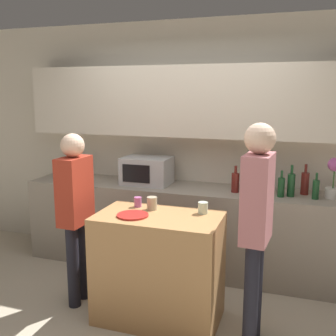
% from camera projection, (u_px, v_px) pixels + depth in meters
% --- Properties ---
extents(back_wall, '(6.40, 0.40, 2.70)m').
position_uv_depth(back_wall, '(193.00, 127.00, 4.36)').
color(back_wall, beige).
rests_on(back_wall, ground_plane).
extents(back_counter, '(3.60, 0.62, 0.92)m').
position_uv_depth(back_counter, '(186.00, 228.00, 4.31)').
color(back_counter, gray).
rests_on(back_counter, ground_plane).
extents(kitchen_island, '(1.03, 0.60, 0.93)m').
position_uv_depth(kitchen_island, '(159.00, 268.00, 3.32)').
color(kitchen_island, '#B27F4C').
rests_on(kitchen_island, ground_plane).
extents(microwave, '(0.52, 0.39, 0.30)m').
position_uv_depth(microwave, '(147.00, 171.00, 4.35)').
color(microwave, '#B7BABC').
rests_on(microwave, back_counter).
extents(toaster, '(0.26, 0.16, 0.18)m').
position_uv_depth(toaster, '(71.00, 170.00, 4.66)').
color(toaster, silver).
rests_on(toaster, back_counter).
extents(potted_plant, '(0.14, 0.14, 0.40)m').
position_uv_depth(potted_plant, '(334.00, 178.00, 3.75)').
color(potted_plant, silver).
rests_on(potted_plant, back_counter).
extents(bottle_0, '(0.08, 0.08, 0.27)m').
position_uv_depth(bottle_0, '(235.00, 182.00, 3.99)').
color(bottle_0, maroon).
rests_on(bottle_0, back_counter).
extents(bottle_1, '(0.07, 0.07, 0.28)m').
position_uv_depth(bottle_1, '(244.00, 183.00, 3.96)').
color(bottle_1, maroon).
rests_on(bottle_1, back_counter).
extents(bottle_2, '(0.08, 0.08, 0.28)m').
position_uv_depth(bottle_2, '(257.00, 181.00, 4.03)').
color(bottle_2, '#194723').
rests_on(bottle_2, back_counter).
extents(bottle_3, '(0.09, 0.09, 0.28)m').
position_uv_depth(bottle_3, '(269.00, 183.00, 3.94)').
color(bottle_3, black).
rests_on(bottle_3, back_counter).
extents(bottle_4, '(0.07, 0.07, 0.26)m').
position_uv_depth(bottle_4, '(281.00, 187.00, 3.81)').
color(bottle_4, '#194723').
rests_on(bottle_4, back_counter).
extents(bottle_5, '(0.07, 0.07, 0.31)m').
position_uv_depth(bottle_5, '(291.00, 184.00, 3.83)').
color(bottle_5, '#194723').
rests_on(bottle_5, back_counter).
extents(bottle_6, '(0.08, 0.08, 0.31)m').
position_uv_depth(bottle_6, '(305.00, 183.00, 3.90)').
color(bottle_6, maroon).
rests_on(bottle_6, back_counter).
extents(bottle_7, '(0.06, 0.06, 0.26)m').
position_uv_depth(bottle_7, '(316.00, 189.00, 3.73)').
color(bottle_7, '#194723').
rests_on(bottle_7, back_counter).
extents(plate_on_island, '(0.26, 0.26, 0.01)m').
position_uv_depth(plate_on_island, '(133.00, 215.00, 3.20)').
color(plate_on_island, red).
rests_on(plate_on_island, kitchen_island).
extents(cup_0, '(0.07, 0.07, 0.09)m').
position_uv_depth(cup_0, '(138.00, 202.00, 3.46)').
color(cup_0, '#B95D9D').
rests_on(cup_0, kitchen_island).
extents(cup_1, '(0.08, 0.08, 0.10)m').
position_uv_depth(cup_1, '(203.00, 208.00, 3.27)').
color(cup_1, silver).
rests_on(cup_1, kitchen_island).
extents(cup_2, '(0.09, 0.09, 0.11)m').
position_uv_depth(cup_2, '(152.00, 203.00, 3.37)').
color(cup_2, '#B7AA8C').
rests_on(cup_2, kitchen_island).
extents(person_left, '(0.22, 0.36, 1.71)m').
position_uv_depth(person_left, '(257.00, 216.00, 2.90)').
color(person_left, black).
rests_on(person_left, ground_plane).
extents(person_center, '(0.21, 0.35, 1.57)m').
position_uv_depth(person_center, '(75.00, 206.00, 3.50)').
color(person_center, black).
rests_on(person_center, ground_plane).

